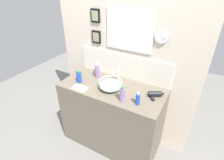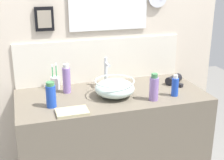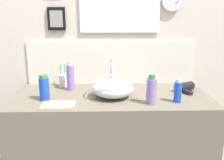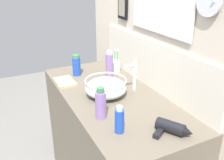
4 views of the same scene
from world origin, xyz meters
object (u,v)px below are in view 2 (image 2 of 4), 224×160
Objects in this scene: faucet at (106,70)px; soap_dispenser at (154,88)px; shampoo_bottle at (175,86)px; spray_bottle at (51,95)px; toothbrush_cup at (55,83)px; glass_bowl_sink at (115,88)px; hair_drier at (175,79)px; hand_towel at (72,112)px; lotion_bottle at (67,79)px.

soap_dispenser is (0.22, -0.33, -0.04)m from faucet.
shampoo_bottle is 0.81m from spray_bottle.
faucet is 0.37m from toothbrush_cup.
soap_dispenser is at bearing -56.29° from faucet.
soap_dispenser is at bearing -30.80° from glass_bowl_sink.
soap_dispenser is (-0.29, -0.25, 0.05)m from hair_drier.
hand_towel is (-0.54, -0.04, -0.07)m from soap_dispenser.
soap_dispenser is at bearing -33.79° from toothbrush_cup.
glass_bowl_sink is 1.82× the size of shampoo_bottle.
hand_towel is (0.10, -0.13, -0.07)m from spray_bottle.
soap_dispenser reaches higher than glass_bowl_sink.
glass_bowl_sink is at bearing 6.66° from spray_bottle.
shampoo_bottle is (-0.12, -0.23, 0.04)m from hair_drier.
shampoo_bottle reaches higher than hair_drier.
toothbrush_cup reaches higher than hand_towel.
glass_bowl_sink is 0.52m from hair_drier.
spray_bottle is (-0.42, -0.25, -0.04)m from faucet.
toothbrush_cup is (-0.36, 0.06, -0.07)m from faucet.
shampoo_bottle is at bearing 8.88° from soap_dispenser.
hand_towel is (-0.70, -0.07, -0.06)m from shampoo_bottle.
shampoo_bottle is 0.77× the size of hand_towel.
shampoo_bottle is 0.17m from soap_dispenser.
lotion_bottle is 0.35m from hand_towel.
hand_towel is at bearing -84.59° from toothbrush_cup.
soap_dispenser reaches higher than hair_drier.
hair_drier is 0.39m from soap_dispenser.
toothbrush_cup reaches higher than glass_bowl_sink.
toothbrush_cup is at bearing 154.05° from shampoo_bottle.
hand_towel is at bearing -174.41° from shampoo_bottle.
hair_drier is at bearing -3.21° from lotion_bottle.
faucet reaches higher than spray_bottle.
spray_bottle reaches higher than glass_bowl_sink.
hair_drier is 0.88m from toothbrush_cup.
lotion_bottle is at bearing 158.13° from shampoo_bottle.
glass_bowl_sink is at bearing 28.91° from hand_towel.
spray_bottle reaches higher than shampoo_bottle.
hair_drier is (0.51, 0.12, -0.03)m from glass_bowl_sink.
faucet is at bearing 49.79° from hand_towel.
soap_dispenser is (-0.16, -0.03, 0.02)m from shampoo_bottle.
hair_drier is 0.99× the size of hand_towel.
hair_drier is 1.29× the size of shampoo_bottle.
shampoo_bottle is 0.73m from lotion_bottle.
soap_dispenser reaches higher than shampoo_bottle.
faucet is at bearing 171.10° from hair_drier.
toothbrush_cup is at bearing 171.15° from faucet.
soap_dispenser reaches higher than hand_towel.
toothbrush_cup reaches higher than spray_bottle.
shampoo_bottle reaches higher than hand_towel.
faucet reaches higher than glass_bowl_sink.
lotion_bottle is at bearing 85.43° from hand_towel.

